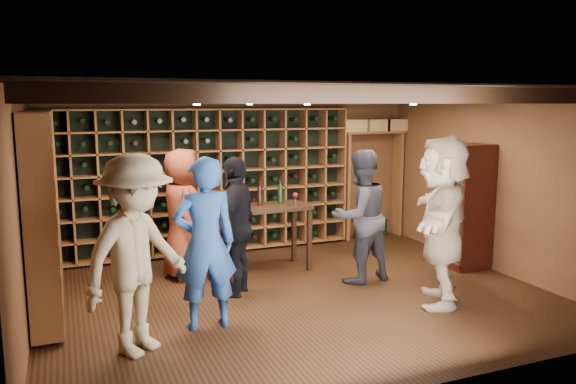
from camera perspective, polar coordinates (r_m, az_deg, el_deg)
name	(u,v)px	position (r m, az deg, el deg)	size (l,w,h in m)	color
ground	(297,295)	(7.05, 0.94, -10.40)	(6.00, 6.00, 0.00)	#311A0D
room_shell	(296,97)	(6.70, 0.82, 9.66)	(6.00, 6.00, 6.00)	brown
wine_rack_back	(208,181)	(8.78, -8.17, 1.11)	(4.65, 0.30, 2.20)	brown
wine_rack_left	(44,208)	(7.05, -23.57, -1.50)	(0.30, 2.65, 2.20)	brown
crate_shelf	(373,148)	(9.85, 8.64, 4.39)	(1.20, 0.32, 2.07)	brown
display_cabinet	(467,209)	(8.39, 17.73, -1.63)	(0.55, 0.50, 1.75)	#370F0B
man_blue_shirt	(205,244)	(5.89, -8.41, -5.21)	(0.66, 0.43, 1.81)	navy
man_grey_suit	(360,216)	(7.42, 7.33, -2.47)	(0.85, 0.66, 1.75)	black
guest_red_floral	(183,214)	(7.67, -10.67, -2.18)	(0.86, 0.56, 1.75)	maroon
guest_woman_black	(237,226)	(6.90, -5.23, -3.46)	(1.01, 0.42, 1.72)	black
guest_khaki	(137,255)	(5.43, -15.12, -6.23)	(1.22, 0.70, 1.89)	gray
guest_beige	(442,221)	(6.78, 15.39, -2.82)	(1.84, 0.59, 1.98)	tan
tasting_table	(265,214)	(7.83, -2.39, -2.24)	(1.26, 0.66, 1.21)	black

